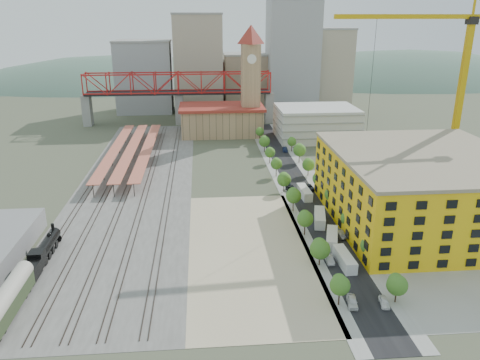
{
  "coord_description": "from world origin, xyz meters",
  "views": [
    {
      "loc": [
        -14.37,
        -128.43,
        51.55
      ],
      "look_at": [
        -4.42,
        -10.96,
        10.0
      ],
      "focal_mm": 35.0,
      "sensor_mm": 36.0,
      "label": 1
    }
  ],
  "objects": [
    {
      "name": "ground",
      "position": [
        0.0,
        0.0,
        0.0
      ],
      "size": [
        400.0,
        400.0,
        0.0
      ],
      "primitive_type": "plane",
      "color": "#474C38",
      "rests_on": "ground"
    },
    {
      "name": "ballast_strip",
      "position": [
        -36.0,
        17.5,
        0.03
      ],
      "size": [
        36.0,
        165.0,
        0.06
      ],
      "primitive_type": "cube",
      "color": "#605E59",
      "rests_on": "ground"
    },
    {
      "name": "dirt_lot",
      "position": [
        -4.0,
        -31.5,
        0.03
      ],
      "size": [
        28.0,
        67.0,
        0.06
      ],
      "primitive_type": "cube",
      "color": "tan",
      "rests_on": "ground"
    },
    {
      "name": "street_asphalt",
      "position": [
        16.0,
        15.0,
        0.03
      ],
      "size": [
        12.0,
        170.0,
        0.06
      ],
      "primitive_type": "cube",
      "color": "black",
      "rests_on": "ground"
    },
    {
      "name": "sidewalk_west",
      "position": [
        10.5,
        15.0,
        0.02
      ],
      "size": [
        3.0,
        170.0,
        0.04
      ],
      "primitive_type": "cube",
      "color": "gray",
      "rests_on": "ground"
    },
    {
      "name": "sidewalk_east",
      "position": [
        21.5,
        15.0,
        0.02
      ],
      "size": [
        3.0,
        170.0,
        0.04
      ],
      "primitive_type": "cube",
      "color": "gray",
      "rests_on": "ground"
    },
    {
      "name": "construction_pad",
      "position": [
        45.0,
        -20.0,
        0.03
      ],
      "size": [
        50.0,
        90.0,
        0.06
      ],
      "primitive_type": "cube",
      "color": "gray",
      "rests_on": "ground"
    },
    {
      "name": "rail_tracks",
      "position": [
        -37.8,
        17.5,
        0.15
      ],
      "size": [
        26.56,
        160.0,
        0.18
      ],
      "color": "#382B23",
      "rests_on": "ground"
    },
    {
      "name": "platform_canopies",
      "position": [
        -41.0,
        45.0,
        3.99
      ],
      "size": [
        16.0,
        80.0,
        4.12
      ],
      "color": "#C2604A",
      "rests_on": "ground"
    },
    {
      "name": "station_hall",
      "position": [
        -5.0,
        82.0,
        6.67
      ],
      "size": [
        38.0,
        24.0,
        13.1
      ],
      "color": "tan",
      "rests_on": "ground"
    },
    {
      "name": "clock_tower",
      "position": [
        8.0,
        79.99,
        28.7
      ],
      "size": [
        12.0,
        12.0,
        52.0
      ],
      "color": "tan",
      "rests_on": "ground"
    },
    {
      "name": "parking_garage",
      "position": [
        36.0,
        70.0,
        7.0
      ],
      "size": [
        34.0,
        26.0,
        14.0
      ],
      "primitive_type": "cube",
      "color": "silver",
      "rests_on": "ground"
    },
    {
      "name": "truss_bridge",
      "position": [
        -25.0,
        105.0,
        18.86
      ],
      "size": [
        94.0,
        9.6,
        25.6
      ],
      "color": "gray",
      "rests_on": "ground"
    },
    {
      "name": "construction_building",
      "position": [
        42.0,
        -20.0,
        9.41
      ],
      "size": [
        44.6,
        50.6,
        18.8
      ],
      "color": "#F0A814",
      "rests_on": "ground"
    },
    {
      "name": "street_trees",
      "position": [
        16.0,
        5.0,
        0.0
      ],
      "size": [
        15.4,
        124.4,
        8.0
      ],
      "color": "#346C20",
      "rests_on": "ground"
    },
    {
      "name": "skyline",
      "position": [
        7.47,
        142.31,
        22.81
      ],
      "size": [
        133.0,
        46.0,
        60.0
      ],
      "color": "#9EA0A3",
      "rests_on": "ground"
    },
    {
      "name": "distant_hills",
      "position": [
        45.28,
        260.0,
        -79.54
      ],
      "size": [
        647.0,
        264.0,
        227.0
      ],
      "color": "#4C6B59",
      "rests_on": "ground"
    },
    {
      "name": "locomotive",
      "position": [
        -50.0,
        -33.48,
        2.13
      ],
      "size": [
        2.96,
        22.82,
        5.7
      ],
      "color": "black",
      "rests_on": "ground"
    },
    {
      "name": "coach",
      "position": [
        -50.0,
        -53.05,
        3.17
      ],
      "size": [
        3.27,
        19.01,
        5.97
      ],
      "color": "#2A3C20",
      "rests_on": "ground"
    },
    {
      "name": "tower_crane",
      "position": [
        60.65,
        7.63,
        37.03
      ],
      "size": [
        56.2,
        5.76,
        60.01
      ],
      "color": "gold",
      "rests_on": "ground"
    },
    {
      "name": "site_trailer_a",
      "position": [
        16.0,
        -40.28,
        1.33
      ],
      "size": [
        2.92,
        9.79,
        2.65
      ],
      "primitive_type": "cube",
      "rotation": [
        0.0,
        0.0,
        0.04
      ],
      "color": "silver",
      "rests_on": "ground"
    },
    {
      "name": "site_trailer_b",
      "position": [
        16.0,
        -30.01,
        1.32
      ],
      "size": [
        5.15,
        9.99,
        2.64
      ],
      "primitive_type": "cube",
      "rotation": [
        0.0,
        0.0,
        -0.28
      ],
      "color": "silver",
      "rests_on": "ground"
    },
    {
      "name": "site_trailer_c",
      "position": [
        16.0,
        -18.17,
        1.39
      ],
      "size": [
        4.84,
        10.52,
        2.79
      ],
      "primitive_type": "cube",
      "rotation": [
        0.0,
        0.0,
        -0.22
      ],
      "color": "silver",
      "rests_on": "ground"
    },
    {
      "name": "site_trailer_d",
      "position": [
        16.0,
        0.6,
        1.35
      ],
      "size": [
        2.99,
        9.98,
        2.7
      ],
      "primitive_type": "cube",
      "rotation": [
        0.0,
        0.0,
        0.04
      ],
      "color": "silver",
      "rests_on": "ground"
    },
    {
      "name": "car_0",
      "position": [
        13.0,
        -55.33,
        0.78
      ],
      "size": [
        2.6,
        4.84,
        1.56
      ],
      "primitive_type": "imported",
      "rotation": [
        0.0,
        0.0,
        -0.17
      ],
      "color": "silver",
      "rests_on": "ground"
    },
    {
      "name": "car_1",
      "position": [
        13.0,
        -38.99,
        0.75
      ],
      "size": [
        1.71,
        4.61,
        1.51
      ],
      "primitive_type": "imported",
      "rotation": [
        0.0,
        0.0,
        -0.02
      ],
      "color": "#929397",
      "rests_on": "ground"
    },
    {
      "name": "car_2",
      "position": [
        13.0,
        5.26,
        0.79
      ],
      "size": [
        3.33,
        5.95,
        1.57
      ],
      "primitive_type": "imported",
      "rotation": [
        0.0,
        0.0,
        0.13
      ],
      "color": "black",
      "rests_on": "ground"
    },
    {
      "name": "car_3",
      "position": [
        13.0,
        12.39,
        0.71
      ],
      "size": [
        2.79,
        5.14,
        1.41
      ],
      "primitive_type": "imported",
      "rotation": [
        0.0,
        0.0,
        -0.17
      ],
      "color": "navy",
      "rests_on": "ground"
    },
    {
      "name": "car_4",
      "position": [
        19.0,
        -55.85,
        0.68
      ],
      "size": [
        2.14,
        4.15,
        1.35
      ],
      "primitive_type": "imported",
      "rotation": [
        0.0,
        0.0,
        -0.14
      ],
      "color": "white",
      "rests_on": "ground"
    },
    {
      "name": "car_5",
      "position": [
        19.0,
        -26.88,
        0.75
      ],
      "size": [
        2.33,
        4.77,
        1.5
      ],
      "primitive_type": "imported",
      "rotation": [
        0.0,
        0.0,
        0.17
      ],
      "color": "gray",
      "rests_on": "ground"
    },
    {
      "name": "car_6",
      "position": [
        19.0,
        6.48,
        0.69
      ],
      "size": [
        2.96,
        5.26,
        1.39
      ],
      "primitive_type": "imported",
      "rotation": [
        0.0,
        0.0,
        0.14
      ],
      "color": "black",
      "rests_on": "ground"
    },
    {
      "name": "car_7",
      "position": [
        19.0,
        50.53,
        0.74
      ],
      "size": [
        2.69,
        5.3,
        1.48
      ],
      "primitive_type": "imported",
      "rotation": [
        0.0,
        0.0,
        -0.13
      ],
      "color": "navy",
      "rests_on": "ground"
    }
  ]
}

